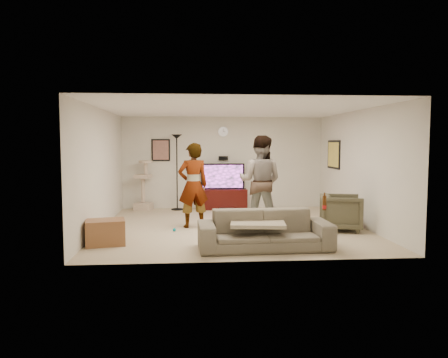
{
  "coord_description": "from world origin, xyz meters",
  "views": [
    {
      "loc": [
        -0.9,
        -9.1,
        1.79
      ],
      "look_at": [
        -0.17,
        0.2,
        1.01
      ],
      "focal_mm": 34.61,
      "sensor_mm": 36.0,
      "label": 1
    }
  ],
  "objects": [
    {
      "name": "toy_ball",
      "position": [
        -1.23,
        -0.4,
        0.03
      ],
      "size": [
        0.07,
        0.07,
        0.07
      ],
      "primitive_type": "sphere",
      "color": "#018DA4",
      "rests_on": "floor"
    },
    {
      "name": "cat_tree",
      "position": [
        -2.16,
        2.46,
        0.67
      ],
      "size": [
        0.51,
        0.51,
        1.34
      ],
      "primitive_type": "cube",
      "rotation": [
        0.0,
        0.0,
        -0.22
      ],
      "color": "#C0AA95",
      "rests_on": "floor"
    },
    {
      "name": "picture_back",
      "position": [
        -1.7,
        2.73,
        1.6
      ],
      "size": [
        0.42,
        0.03,
        0.52
      ],
      "primitive_type": "cube",
      "color": "#875A50",
      "rests_on": "wall_back"
    },
    {
      "name": "floor",
      "position": [
        0.0,
        0.0,
        -0.01
      ],
      "size": [
        5.5,
        5.5,
        0.02
      ],
      "primitive_type": "cube",
      "color": "tan",
      "rests_on": "ground"
    },
    {
      "name": "side_table",
      "position": [
        -2.4,
        -1.47,
        0.22
      ],
      "size": [
        0.75,
        0.62,
        0.44
      ],
      "primitive_type": "cube",
      "rotation": [
        0.0,
        0.0,
        0.2
      ],
      "color": "brown",
      "rests_on": "floor"
    },
    {
      "name": "tv_screen",
      "position": [
        -0.03,
        2.46,
        0.89
      ],
      "size": [
        1.08,
        0.01,
        0.61
      ],
      "primitive_type": "cube",
      "color": "#E84CF3",
      "rests_on": "tv"
    },
    {
      "name": "beer_bottle",
      "position": [
        1.37,
        -2.0,
        0.78
      ],
      "size": [
        0.06,
        0.06,
        0.25
      ],
      "primitive_type": "cylinder",
      "color": "#442106",
      "rests_on": "sofa"
    },
    {
      "name": "console_box",
      "position": [
        0.06,
        2.11,
        0.04
      ],
      "size": [
        0.4,
        0.3,
        0.07
      ],
      "primitive_type": "cube",
      "color": "#ADAEB5",
      "rests_on": "floor"
    },
    {
      "name": "armchair",
      "position": [
        2.18,
        -0.55,
        0.37
      ],
      "size": [
        0.98,
        0.96,
        0.74
      ],
      "primitive_type": "imported",
      "rotation": [
        0.0,
        0.0,
        1.33
      ],
      "color": "#454330",
      "rests_on": "floor"
    },
    {
      "name": "person_right",
      "position": [
        0.59,
        -0.02,
        0.98
      ],
      "size": [
        1.16,
        1.04,
        1.95
      ],
      "primitive_type": "imported",
      "rotation": [
        0.0,
        0.0,
        2.76
      ],
      "color": "navy",
      "rests_on": "floor"
    },
    {
      "name": "floor_lamp",
      "position": [
        -1.26,
        2.46,
        1.01
      ],
      "size": [
        0.32,
        0.32,
        2.02
      ],
      "primitive_type": "cylinder",
      "color": "black",
      "rests_on": "floor"
    },
    {
      "name": "tv_stand",
      "position": [
        -0.03,
        2.5,
        0.27
      ],
      "size": [
        1.3,
        0.45,
        0.54
      ],
      "primitive_type": "cube",
      "color": "black",
      "rests_on": "floor"
    },
    {
      "name": "wall_left",
      "position": [
        -2.75,
        0.0,
        1.25
      ],
      "size": [
        0.04,
        5.5,
        2.5
      ],
      "primitive_type": "cube",
      "color": "silver",
      "rests_on": "floor"
    },
    {
      "name": "wall_front",
      "position": [
        0.0,
        -2.75,
        1.25
      ],
      "size": [
        5.5,
        0.04,
        2.5
      ],
      "primitive_type": "cube",
      "color": "silver",
      "rests_on": "floor"
    },
    {
      "name": "wall_speaker",
      "position": [
        0.0,
        2.69,
        1.38
      ],
      "size": [
        0.25,
        0.1,
        0.1
      ],
      "primitive_type": "cube",
      "color": "black",
      "rests_on": "wall_back"
    },
    {
      "name": "wall_back",
      "position": [
        0.0,
        2.75,
        1.25
      ],
      "size": [
        5.5,
        0.04,
        2.5
      ],
      "primitive_type": "cube",
      "color": "silver",
      "rests_on": "floor"
    },
    {
      "name": "ceiling",
      "position": [
        0.0,
        0.0,
        2.51
      ],
      "size": [
        5.5,
        5.5,
        0.02
      ],
      "primitive_type": "cube",
      "color": "white",
      "rests_on": "wall_back"
    },
    {
      "name": "wall_clock",
      "position": [
        0.0,
        2.72,
        2.1
      ],
      "size": [
        0.26,
        0.04,
        0.26
      ],
      "primitive_type": "cylinder",
      "rotation": [
        1.57,
        0.0,
        0.0
      ],
      "color": "white",
      "rests_on": "wall_back"
    },
    {
      "name": "tv",
      "position": [
        -0.03,
        2.5,
        0.89
      ],
      "size": [
        1.18,
        0.08,
        0.7
      ],
      "primitive_type": "cube",
      "color": "black",
      "rests_on": "tv_stand"
    },
    {
      "name": "person_left",
      "position": [
        -0.84,
        0.0,
        0.9
      ],
      "size": [
        0.75,
        0.59,
        1.79
      ],
      "primitive_type": "imported",
      "rotation": [
        0.0,
        0.0,
        3.42
      ],
      "color": "#AEACB6",
      "rests_on": "floor"
    },
    {
      "name": "sofa",
      "position": [
        0.34,
        -2.0,
        0.33
      ],
      "size": [
        2.25,
        0.94,
        0.65
      ],
      "primitive_type": "imported",
      "rotation": [
        0.0,
        0.0,
        0.03
      ],
      "color": "#625A4B",
      "rests_on": "floor"
    },
    {
      "name": "wall_right",
      "position": [
        2.75,
        0.0,
        1.25
      ],
      "size": [
        0.04,
        5.5,
        2.5
      ],
      "primitive_type": "cube",
      "color": "silver",
      "rests_on": "floor"
    },
    {
      "name": "throw_blanket",
      "position": [
        0.23,
        -2.0,
        0.44
      ],
      "size": [
        0.98,
        0.8,
        0.06
      ],
      "primitive_type": "cube",
      "rotation": [
        0.0,
        0.0,
        -0.12
      ],
      "color": "tan",
      "rests_on": "sofa"
    },
    {
      "name": "picture_right",
      "position": [
        2.73,
        1.6,
        1.5
      ],
      "size": [
        0.03,
        0.78,
        0.62
      ],
      "primitive_type": "cube",
      "color": "#D5C350",
      "rests_on": "wall_right"
    }
  ]
}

